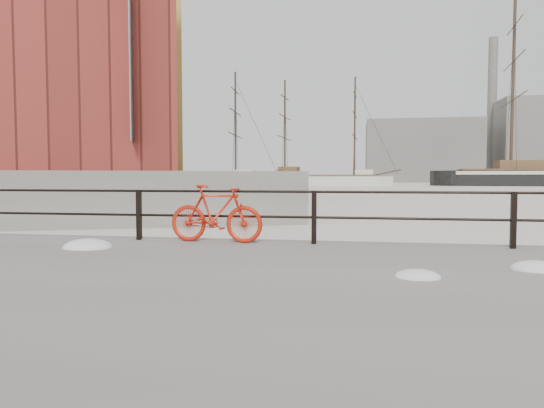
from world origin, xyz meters
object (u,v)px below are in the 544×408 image
at_px(schooner_mid, 319,186).
at_px(bicycle, 216,214).
at_px(workboat_far, 63,191).
at_px(schooner_left, 201,186).

bearing_deg(schooner_mid, bicycle, -83.30).
bearing_deg(workboat_far, schooner_mid, 41.15).
xyz_separation_m(schooner_mid, schooner_left, (-19.58, -9.30, 0.00)).
distance_m(bicycle, schooner_mid, 80.36).
relative_size(bicycle, schooner_mid, 0.07).
bearing_deg(workboat_far, bicycle, -69.23).
relative_size(schooner_mid, workboat_far, 2.63).
distance_m(bicycle, workboat_far, 50.70).
distance_m(schooner_mid, workboat_far, 47.14).
bearing_deg(schooner_left, workboat_far, -105.55).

